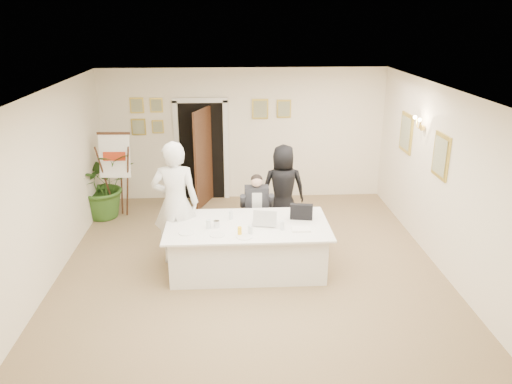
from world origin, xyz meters
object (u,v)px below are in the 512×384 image
at_px(standing_woman, 283,189).
at_px(potted_palm, 103,184).
at_px(laptop, 264,215).
at_px(paper_stack, 301,229).
at_px(steel_jug, 217,224).
at_px(flip_chart, 118,179).
at_px(conference_table, 247,247).
at_px(oj_glass, 240,231).
at_px(seated_man, 257,210).
at_px(standing_man, 176,203).
at_px(laptop_bag, 301,212).

bearing_deg(standing_woman, potted_palm, -13.76).
bearing_deg(standing_woman, laptop, 73.07).
bearing_deg(paper_stack, standing_woman, 92.62).
bearing_deg(steel_jug, laptop, 8.29).
bearing_deg(flip_chart, potted_palm, 176.61).
distance_m(conference_table, standing_woman, 1.72).
bearing_deg(oj_glass, conference_table, 72.11).
height_order(seated_man, oj_glass, seated_man).
bearing_deg(steel_jug, standing_woman, 53.57).
bearing_deg(flip_chart, oj_glass, -49.62).
bearing_deg(standing_man, laptop_bag, 174.51).
relative_size(flip_chart, potted_palm, 1.25).
height_order(potted_palm, steel_jug, potted_palm).
distance_m(conference_table, laptop_bag, 1.01).
height_order(laptop, paper_stack, laptop).
bearing_deg(laptop, flip_chart, 151.38).
bearing_deg(standing_man, flip_chart, -56.41).
bearing_deg(potted_palm, standing_woman, -13.66).
relative_size(standing_man, steel_jug, 18.38).
relative_size(conference_table, laptop, 6.73).
bearing_deg(flip_chart, standing_man, -56.31).
distance_m(standing_woman, paper_stack, 1.77).
height_order(seated_man, standing_woman, standing_woman).
height_order(potted_palm, paper_stack, potted_palm).
height_order(seated_man, laptop, seated_man).
bearing_deg(laptop_bag, steel_jug, -159.05).
bearing_deg(seated_man, conference_table, -90.73).
xyz_separation_m(conference_table, seated_man, (0.20, 0.88, 0.26)).
bearing_deg(conference_table, seated_man, 77.50).
distance_m(potted_palm, steel_jug, 3.35).
bearing_deg(conference_table, flip_chart, 136.31).
bearing_deg(potted_palm, paper_stack, -36.39).
bearing_deg(seated_man, steel_jug, -112.51).
bearing_deg(standing_woman, flip_chart, -14.72).
xyz_separation_m(laptop, paper_stack, (0.53, -0.27, -0.13)).
relative_size(standing_woman, paper_stack, 5.95).
relative_size(flip_chart, standing_woman, 1.04).
height_order(standing_man, standing_woman, standing_man).
distance_m(seated_man, potted_palm, 3.29).
distance_m(seated_man, steel_jug, 1.20).
bearing_deg(oj_glass, paper_stack, 8.11).
bearing_deg(standing_woman, steel_jug, 53.47).
xyz_separation_m(laptop, laptop_bag, (0.60, 0.15, -0.02)).
xyz_separation_m(standing_man, potted_palm, (-1.63, 2.00, -0.34)).
bearing_deg(flip_chart, seated_man, -28.81).
bearing_deg(standing_woman, standing_man, 32.14).
relative_size(seated_man, laptop, 3.47).
bearing_deg(paper_stack, standing_man, 162.31).
relative_size(conference_table, paper_stack, 9.17).
distance_m(standing_man, standing_woman, 2.18).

